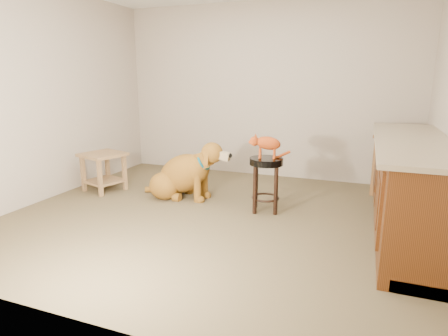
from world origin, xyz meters
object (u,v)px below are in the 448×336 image
at_px(wood_stool, 393,164).
at_px(tabby_kitten, 266,144).
at_px(padded_stool, 266,174).
at_px(side_table, 103,166).
at_px(golden_retriever, 183,175).

xyz_separation_m(wood_stool, tabby_kitten, (-1.40, -1.17, 0.37)).
distance_m(padded_stool, side_table, 2.26).
bearing_deg(tabby_kitten, golden_retriever, 160.94).
height_order(padded_stool, tabby_kitten, tabby_kitten).
bearing_deg(padded_stool, tabby_kitten, -172.62).
xyz_separation_m(wood_stool, golden_retriever, (-2.49, -1.05, -0.12)).
bearing_deg(tabby_kitten, side_table, 166.87).
bearing_deg(golden_retriever, side_table, -173.40).
bearing_deg(wood_stool, padded_stool, -139.94).
bearing_deg(side_table, golden_retriever, 5.66).
bearing_deg(golden_retriever, tabby_kitten, -5.03).
distance_m(wood_stool, side_table, 3.82).
bearing_deg(padded_stool, wood_stool, 40.06).
xyz_separation_m(wood_stool, side_table, (-3.64, -1.17, -0.08)).
bearing_deg(golden_retriever, wood_stool, 23.83).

